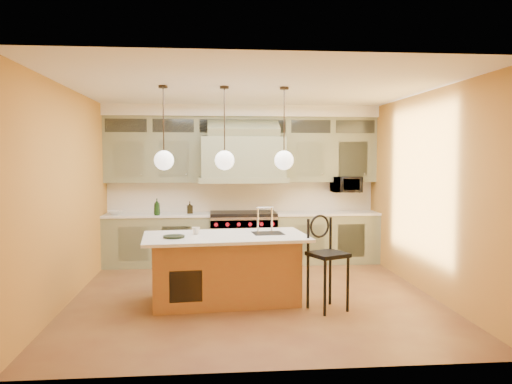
{
  "coord_description": "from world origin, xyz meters",
  "views": [
    {
      "loc": [
        -0.58,
        -6.92,
        1.96
      ],
      "look_at": [
        0.11,
        0.7,
        1.43
      ],
      "focal_mm": 35.0,
      "sensor_mm": 36.0,
      "label": 1
    }
  ],
  "objects": [
    {
      "name": "cup",
      "position": [
        -0.79,
        -0.2,
        0.97
      ],
      "size": [
        0.12,
        0.12,
        0.1
      ],
      "primitive_type": "imported",
      "rotation": [
        0.0,
        0.0,
        0.15
      ],
      "color": "silver",
      "rests_on": "kitchen_island"
    },
    {
      "name": "range",
      "position": [
        0.0,
        2.14,
        0.49
      ],
      "size": [
        1.2,
        0.74,
        0.96
      ],
      "color": "silver",
      "rests_on": "floor"
    },
    {
      "name": "pendant_center",
      "position": [
        -0.4,
        -0.25,
        1.95
      ],
      "size": [
        0.26,
        0.26,
        1.11
      ],
      "color": "#2D2319",
      "rests_on": "ceiling"
    },
    {
      "name": "oil_bottle_a",
      "position": [
        -1.53,
        1.92,
        1.09
      ],
      "size": [
        0.13,
        0.13,
        0.3
      ],
      "primitive_type": "imported",
      "rotation": [
        0.0,
        0.0,
        0.1
      ],
      "color": "black",
      "rests_on": "back_cabinetry"
    },
    {
      "name": "back_cabinetry",
      "position": [
        0.0,
        2.23,
        1.43
      ],
      "size": [
        5.0,
        0.77,
        2.9
      ],
      "color": "gray",
      "rests_on": "floor"
    },
    {
      "name": "oil_bottle_b",
      "position": [
        -0.97,
        2.15,
        1.05
      ],
      "size": [
        0.11,
        0.12,
        0.22
      ],
      "primitive_type": "imported",
      "rotation": [
        0.0,
        0.0,
        0.17
      ],
      "color": "black",
      "rests_on": "back_cabinetry"
    },
    {
      "name": "counter_stool",
      "position": [
        0.89,
        -0.71,
        0.7
      ],
      "size": [
        0.56,
        0.56,
        1.22
      ],
      "rotation": [
        0.0,
        0.0,
        0.42
      ],
      "color": "black",
      "rests_on": "floor"
    },
    {
      "name": "floor",
      "position": [
        0.0,
        0.0,
        0.0
      ],
      "size": [
        5.0,
        5.0,
        0.0
      ],
      "primitive_type": "plane",
      "color": "brown",
      "rests_on": "ground"
    },
    {
      "name": "wall_front",
      "position": [
        0.0,
        -2.5,
        1.45
      ],
      "size": [
        5.0,
        0.0,
        5.0
      ],
      "primitive_type": "plane",
      "rotation": [
        -1.57,
        0.0,
        0.0
      ],
      "color": "#BB8233",
      "rests_on": "ground"
    },
    {
      "name": "ceiling",
      "position": [
        0.0,
        0.0,
        2.9
      ],
      "size": [
        5.0,
        5.0,
        0.0
      ],
      "primitive_type": "plane",
      "rotation": [
        3.14,
        0.0,
        0.0
      ],
      "color": "white",
      "rests_on": "wall_back"
    },
    {
      "name": "wall_left",
      "position": [
        -2.5,
        0.0,
        1.45
      ],
      "size": [
        0.0,
        5.0,
        5.0
      ],
      "primitive_type": "plane",
      "rotation": [
        1.57,
        0.0,
        1.57
      ],
      "color": "#BB8233",
      "rests_on": "ground"
    },
    {
      "name": "wall_right",
      "position": [
        2.5,
        0.0,
        1.45
      ],
      "size": [
        0.0,
        5.0,
        5.0
      ],
      "primitive_type": "plane",
      "rotation": [
        1.57,
        0.0,
        -1.57
      ],
      "color": "#BB8233",
      "rests_on": "ground"
    },
    {
      "name": "kitchen_island",
      "position": [
        -0.39,
        -0.25,
        0.47
      ],
      "size": [
        2.26,
        1.35,
        1.35
      ],
      "rotation": [
        0.0,
        0.0,
        0.09
      ],
      "color": "#A6643A",
      "rests_on": "floor"
    },
    {
      "name": "wall_back",
      "position": [
        0.0,
        2.5,
        1.45
      ],
      "size": [
        5.0,
        0.0,
        5.0
      ],
      "primitive_type": "plane",
      "rotation": [
        1.57,
        0.0,
        0.0
      ],
      "color": "#BB8233",
      "rests_on": "ground"
    },
    {
      "name": "pendant_left",
      "position": [
        -1.2,
        -0.25,
        1.95
      ],
      "size": [
        0.26,
        0.26,
        1.11
      ],
      "color": "#2D2319",
      "rests_on": "ceiling"
    },
    {
      "name": "pendant_right",
      "position": [
        0.4,
        -0.25,
        1.95
      ],
      "size": [
        0.26,
        0.26,
        1.11
      ],
      "color": "#2D2319",
      "rests_on": "ceiling"
    },
    {
      "name": "microwave",
      "position": [
        1.95,
        2.25,
        1.45
      ],
      "size": [
        0.54,
        0.37,
        0.3
      ],
      "primitive_type": "imported",
      "color": "black",
      "rests_on": "back_cabinetry"
    },
    {
      "name": "fruit_bowl",
      "position": [
        -2.3,
        2.15,
        0.97
      ],
      "size": [
        0.32,
        0.32,
        0.07
      ],
      "primitive_type": "imported",
      "rotation": [
        0.0,
        0.0,
        0.17
      ],
      "color": "silver",
      "rests_on": "back_cabinetry"
    }
  ]
}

